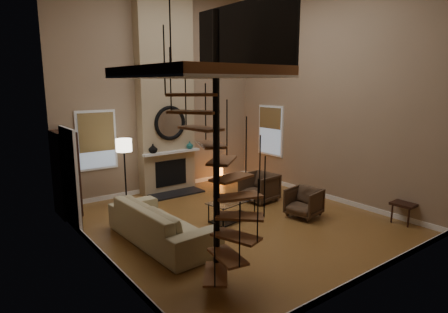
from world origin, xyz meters
TOP-DOWN VIEW (x-y plane):
  - ground at (0.00, 0.00)m, footprint 6.00×6.50m
  - back_wall at (0.00, 3.25)m, footprint 6.00×0.02m
  - front_wall at (0.00, -3.25)m, footprint 6.00×0.02m
  - left_wall at (-3.00, 0.00)m, footprint 0.02×6.50m
  - right_wall at (3.00, 0.00)m, footprint 0.02×6.50m
  - baseboard_back at (0.00, 3.24)m, footprint 6.00×0.02m
  - baseboard_front at (0.00, -3.24)m, footprint 6.00×0.02m
  - baseboard_left at (-2.99, 0.00)m, footprint 0.02×6.50m
  - baseboard_right at (2.99, 0.00)m, footprint 0.02×6.50m
  - chimney_breast at (0.00, 3.06)m, footprint 1.60×0.38m
  - hearth at (0.00, 2.57)m, footprint 1.50×0.60m
  - firebox at (0.00, 2.86)m, footprint 0.95×0.02m
  - mantel at (0.00, 2.78)m, footprint 1.70×0.18m
  - mirror_frame at (0.00, 2.84)m, footprint 0.94×0.10m
  - mirror_disc at (0.00, 2.85)m, footprint 0.80×0.01m
  - vase_left at (-0.55, 2.82)m, footprint 0.24×0.24m
  - vase_right at (0.60, 2.82)m, footprint 0.20×0.20m
  - window_back at (-1.90, 3.22)m, footprint 1.02×0.06m
  - window_right at (2.97, 2.00)m, footprint 0.06×1.02m
  - entry_door at (-2.95, 1.80)m, footprint 0.10×1.05m
  - loft at (-2.04, -1.80)m, footprint 1.70×2.20m
  - spiral_stair at (-1.78, -1.79)m, footprint 1.47×1.47m
  - hutch at (-2.82, 2.77)m, footprint 0.42×0.89m
  - sofa at (-1.85, -0.02)m, footprint 1.13×2.65m
  - armchair_near at (1.50, 0.77)m, footprint 0.91×0.89m
  - armchair_far at (1.47, -0.75)m, footprint 0.82×0.81m
  - coffee_table at (0.00, 0.10)m, footprint 1.23×0.75m
  - bowl at (0.00, 0.15)m, footprint 0.39×0.39m
  - book at (0.35, -0.05)m, footprint 0.29×0.33m
  - floor_lamp at (-1.53, 2.38)m, footprint 0.38×0.38m
  - accent_lamp at (1.62, 2.71)m, footprint 0.13×0.13m
  - side_chair at (2.96, -2.33)m, footprint 0.51×0.51m

SIDE VIEW (x-z plane):
  - ground at x=0.00m, z-range -0.01..0.00m
  - hearth at x=0.00m, z-range 0.00..0.04m
  - baseboard_back at x=0.00m, z-range 0.00..0.12m
  - baseboard_front at x=0.00m, z-range 0.00..0.12m
  - baseboard_left at x=-2.99m, z-range 0.00..0.12m
  - baseboard_right at x=2.99m, z-range 0.00..0.12m
  - accent_lamp at x=1.62m, z-range 0.01..0.49m
  - coffee_table at x=0.00m, z-range 0.06..0.50m
  - armchair_near at x=1.50m, z-range -0.02..0.73m
  - armchair_far at x=1.47m, z-range 0.03..0.68m
  - sofa at x=-1.85m, z-range 0.01..0.78m
  - book at x=0.35m, z-range 0.45..0.48m
  - bowl at x=0.00m, z-range 0.45..0.55m
  - side_chair at x=2.96m, z-range 0.02..1.03m
  - firebox at x=0.00m, z-range 0.19..0.91m
  - hutch at x=-2.82m, z-range -0.05..1.95m
  - entry_door at x=-2.95m, z-range -0.03..2.13m
  - mantel at x=0.00m, z-range 1.12..1.18m
  - vase_right at x=0.60m, z-range 1.18..1.39m
  - vase_left at x=-0.55m, z-range 1.18..1.43m
  - floor_lamp at x=-1.53m, z-range 0.56..2.27m
  - window_back at x=-1.90m, z-range 0.86..2.38m
  - window_right at x=2.97m, z-range 0.87..2.39m
  - spiral_stair at x=-1.78m, z-range -0.25..3.81m
  - mirror_frame at x=0.00m, z-range 1.48..2.42m
  - mirror_disc at x=0.00m, z-range 1.55..2.35m
  - back_wall at x=0.00m, z-range 0.00..5.50m
  - front_wall at x=0.00m, z-range 0.00..5.50m
  - left_wall at x=-3.00m, z-range 0.00..5.50m
  - right_wall at x=3.00m, z-range 0.00..5.50m
  - chimney_breast at x=0.00m, z-range 0.00..5.50m
  - loft at x=-2.04m, z-range 2.69..3.78m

